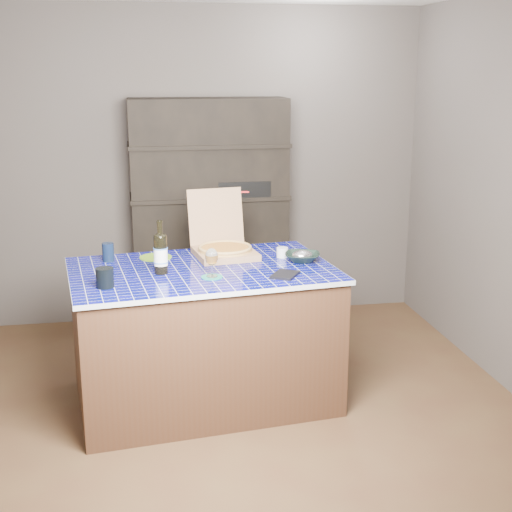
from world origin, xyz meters
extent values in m
plane|color=#503B22|center=(0.00, 0.00, 0.00)|extent=(3.50, 3.50, 0.00)
plane|color=#4E4743|center=(0.00, 1.75, 1.25)|extent=(3.50, 0.00, 3.50)
plane|color=#4E4743|center=(0.00, -1.75, 1.25)|extent=(3.50, 0.00, 3.50)
cube|color=black|center=(0.00, 1.53, 0.90)|extent=(1.20, 0.40, 1.80)
cube|color=black|center=(0.25, 1.48, 1.12)|extent=(0.40, 0.32, 0.12)
cube|color=#3F2618|center=(-0.20, 0.16, 0.41)|extent=(1.62, 1.12, 0.83)
cube|color=#050A52|center=(-0.20, 0.16, 0.84)|extent=(1.67, 1.17, 0.03)
cube|color=#9A744F|center=(-0.03, 0.40, 0.88)|extent=(0.41, 0.41, 0.04)
cube|color=#9A744F|center=(-0.06, 0.62, 1.08)|extent=(0.37, 0.14, 0.36)
cylinder|color=tan|center=(-0.03, 0.40, 0.90)|extent=(0.34, 0.34, 0.01)
cylinder|color=#660D0B|center=(-0.03, 0.40, 0.91)|extent=(0.30, 0.30, 0.01)
torus|color=tan|center=(-0.03, 0.40, 0.92)|extent=(0.34, 0.34, 0.02)
cylinder|color=black|center=(-0.45, 0.09, 0.97)|extent=(0.08, 0.08, 0.22)
ellipsoid|color=black|center=(-0.45, 0.09, 1.08)|extent=(0.08, 0.08, 0.04)
cylinder|color=black|center=(-0.45, 0.09, 1.13)|extent=(0.03, 0.03, 0.09)
cylinder|color=white|center=(-0.45, 0.09, 0.96)|extent=(0.08, 0.08, 0.10)
cylinder|color=#3D70CF|center=(-0.45, 0.09, 0.92)|extent=(0.08, 0.08, 0.01)
cylinder|color=#3D70CF|center=(-0.45, 0.09, 1.01)|extent=(0.08, 0.08, 0.01)
cylinder|color=#167362|center=(-0.16, -0.04, 0.86)|extent=(0.12, 0.12, 0.01)
cylinder|color=white|center=(-0.16, -0.04, 0.86)|extent=(0.06, 0.06, 0.00)
cylinder|color=white|center=(-0.16, -0.04, 0.90)|extent=(0.01, 0.01, 0.07)
ellipsoid|color=white|center=(-0.16, -0.04, 0.98)|extent=(0.07, 0.07, 0.10)
cylinder|color=orange|center=(-0.16, -0.04, 0.97)|extent=(0.06, 0.06, 0.05)
cylinder|color=white|center=(-0.16, -0.04, 1.00)|extent=(0.06, 0.06, 0.02)
cylinder|color=black|center=(-0.76, -0.13, 0.91)|extent=(0.10, 0.10, 0.11)
cube|color=black|center=(0.26, -0.08, 0.86)|extent=(0.20, 0.22, 0.01)
imported|color=black|center=(0.43, 0.21, 0.88)|extent=(0.27, 0.27, 0.05)
ellipsoid|color=silver|center=(0.43, 0.21, 0.90)|extent=(0.13, 0.11, 0.06)
cylinder|color=silver|center=(0.33, 0.33, 0.89)|extent=(0.07, 0.07, 0.06)
cylinder|color=black|center=(-0.76, 0.42, 0.91)|extent=(0.07, 0.07, 0.11)
cylinder|color=#6C9E22|center=(-0.46, 0.45, 0.86)|extent=(0.20, 0.20, 0.01)
camera|label=1|loc=(-0.59, -3.95, 2.03)|focal=50.00mm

